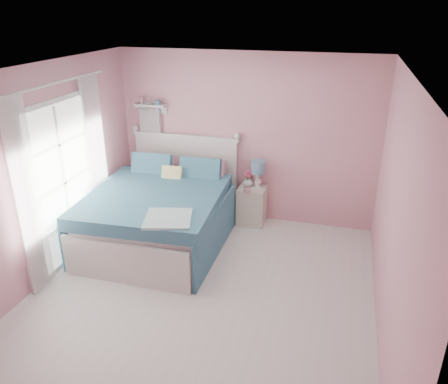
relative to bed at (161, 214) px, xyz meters
The scene contains 13 objects.
floor 1.54m from the bed, 49.08° to the right, with size 4.50×4.50×0.00m, color silver.
room_shell 1.88m from the bed, 49.08° to the right, with size 4.50×4.50×4.50m.
bed is the anchor object (origin of this frame).
nightstand 1.46m from the bed, 38.57° to the left, with size 0.42×0.41×0.60m.
table_lamp 1.61m from the bed, 38.09° to the left, with size 0.21×0.21×0.43m.
vase 1.45m from the bed, 41.76° to the left, with size 0.16×0.16×0.16m, color white.
teacup 1.34m from the bed, 33.72° to the left, with size 0.10×0.10×0.08m, color #BF8089.
roses 1.47m from the bed, 41.69° to the left, with size 0.14×0.11×0.12m.
wall_shelf 1.78m from the bed, 117.23° to the left, with size 0.50×0.15×0.25m.
hanging_dress 1.55m from the bed, 118.70° to the left, with size 0.34×0.03×0.72m, color white.
french_door 1.39m from the bed, 144.44° to the right, with size 0.04×1.32×2.16m.
curtain_near 1.90m from the bed, 123.11° to the right, with size 0.04×0.40×2.32m, color white.
curtain_far 1.21m from the bed, behind, with size 0.04×0.40×2.32m, color white.
Camera 1 is at (1.43, -4.05, 3.20)m, focal length 35.00 mm.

